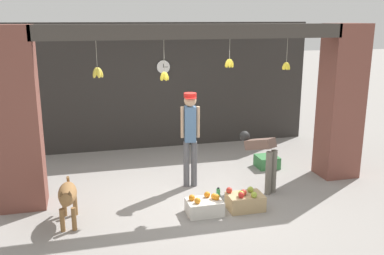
{
  "coord_description": "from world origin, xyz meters",
  "views": [
    {
      "loc": [
        -1.85,
        -6.73,
        3.02
      ],
      "look_at": [
        0.0,
        0.45,
        1.11
      ],
      "focal_mm": 40.0,
      "sensor_mm": 36.0,
      "label": 1
    }
  ],
  "objects_px": {
    "produce_box_green": "(267,162)",
    "shopkeeper": "(190,132)",
    "dog": "(68,196)",
    "wall_clock": "(163,67)",
    "fruit_crate_apples": "(245,201)",
    "water_bottle": "(218,194)",
    "fruit_crate_oranges": "(204,206)",
    "worker_stooping": "(262,154)"
  },
  "relations": [
    {
      "from": "worker_stooping",
      "to": "fruit_crate_oranges",
      "type": "relative_size",
      "value": 1.83
    },
    {
      "from": "water_bottle",
      "to": "wall_clock",
      "type": "xyz_separation_m",
      "value": [
        -0.29,
        3.3,
        1.81
      ]
    },
    {
      "from": "wall_clock",
      "to": "shopkeeper",
      "type": "bearing_deg",
      "value": -90.22
    },
    {
      "from": "shopkeeper",
      "to": "produce_box_green",
      "type": "distance_m",
      "value": 2.09
    },
    {
      "from": "shopkeeper",
      "to": "fruit_crate_apples",
      "type": "height_order",
      "value": "shopkeeper"
    },
    {
      "from": "fruit_crate_apples",
      "to": "water_bottle",
      "type": "distance_m",
      "value": 0.54
    },
    {
      "from": "shopkeeper",
      "to": "worker_stooping",
      "type": "distance_m",
      "value": 1.34
    },
    {
      "from": "fruit_crate_oranges",
      "to": "fruit_crate_apples",
      "type": "bearing_deg",
      "value": -0.43
    },
    {
      "from": "shopkeeper",
      "to": "water_bottle",
      "type": "distance_m",
      "value": 1.23
    },
    {
      "from": "dog",
      "to": "wall_clock",
      "type": "height_order",
      "value": "wall_clock"
    },
    {
      "from": "fruit_crate_apples",
      "to": "fruit_crate_oranges",
      "type": "bearing_deg",
      "value": 179.57
    },
    {
      "from": "produce_box_green",
      "to": "shopkeeper",
      "type": "bearing_deg",
      "value": -162.02
    },
    {
      "from": "worker_stooping",
      "to": "fruit_crate_apples",
      "type": "xyz_separation_m",
      "value": [
        -0.58,
        -0.7,
        -0.53
      ]
    },
    {
      "from": "shopkeeper",
      "to": "fruit_crate_oranges",
      "type": "xyz_separation_m",
      "value": [
        -0.07,
        -1.18,
        -0.91
      ]
    },
    {
      "from": "fruit_crate_oranges",
      "to": "water_bottle",
      "type": "xyz_separation_m",
      "value": [
        0.37,
        0.43,
        -0.02
      ]
    },
    {
      "from": "worker_stooping",
      "to": "wall_clock",
      "type": "xyz_separation_m",
      "value": [
        -1.18,
        3.04,
        1.25
      ]
    },
    {
      "from": "shopkeeper",
      "to": "worker_stooping",
      "type": "height_order",
      "value": "shopkeeper"
    },
    {
      "from": "fruit_crate_apples",
      "to": "dog",
      "type": "bearing_deg",
      "value": 176.35
    },
    {
      "from": "worker_stooping",
      "to": "fruit_crate_oranges",
      "type": "height_order",
      "value": "worker_stooping"
    },
    {
      "from": "shopkeeper",
      "to": "produce_box_green",
      "type": "xyz_separation_m",
      "value": [
        1.79,
        0.58,
        -0.92
      ]
    },
    {
      "from": "shopkeeper",
      "to": "fruit_crate_oranges",
      "type": "distance_m",
      "value": 1.49
    },
    {
      "from": "fruit_crate_apples",
      "to": "water_bottle",
      "type": "relative_size",
      "value": 2.46
    },
    {
      "from": "fruit_crate_oranges",
      "to": "produce_box_green",
      "type": "bearing_deg",
      "value": 43.47
    },
    {
      "from": "fruit_crate_apples",
      "to": "produce_box_green",
      "type": "relative_size",
      "value": 1.32
    },
    {
      "from": "worker_stooping",
      "to": "produce_box_green",
      "type": "bearing_deg",
      "value": 32.71
    },
    {
      "from": "dog",
      "to": "fruit_crate_apples",
      "type": "height_order",
      "value": "dog"
    },
    {
      "from": "fruit_crate_apples",
      "to": "shopkeeper",
      "type": "bearing_deg",
      "value": 117.43
    },
    {
      "from": "dog",
      "to": "worker_stooping",
      "type": "distance_m",
      "value": 3.38
    },
    {
      "from": "shopkeeper",
      "to": "water_bottle",
      "type": "height_order",
      "value": "shopkeeper"
    },
    {
      "from": "produce_box_green",
      "to": "wall_clock",
      "type": "height_order",
      "value": "wall_clock"
    },
    {
      "from": "dog",
      "to": "wall_clock",
      "type": "bearing_deg",
      "value": 150.27
    },
    {
      "from": "shopkeeper",
      "to": "fruit_crate_apples",
      "type": "relative_size",
      "value": 3.04
    },
    {
      "from": "dog",
      "to": "wall_clock",
      "type": "xyz_separation_m",
      "value": [
        2.15,
        3.56,
        1.46
      ]
    },
    {
      "from": "water_bottle",
      "to": "fruit_crate_apples",
      "type": "bearing_deg",
      "value": -54.42
    },
    {
      "from": "worker_stooping",
      "to": "fruit_crate_apples",
      "type": "bearing_deg",
      "value": -157.88
    },
    {
      "from": "shopkeeper",
      "to": "produce_box_green",
      "type": "height_order",
      "value": "shopkeeper"
    },
    {
      "from": "fruit_crate_oranges",
      "to": "water_bottle",
      "type": "distance_m",
      "value": 0.57
    },
    {
      "from": "wall_clock",
      "to": "dog",
      "type": "bearing_deg",
      "value": -121.07
    },
    {
      "from": "produce_box_green",
      "to": "wall_clock",
      "type": "bearing_deg",
      "value": 132.07
    },
    {
      "from": "produce_box_green",
      "to": "water_bottle",
      "type": "relative_size",
      "value": 1.86
    },
    {
      "from": "dog",
      "to": "produce_box_green",
      "type": "bearing_deg",
      "value": 113.38
    },
    {
      "from": "dog",
      "to": "produce_box_green",
      "type": "distance_m",
      "value": 4.25
    }
  ]
}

